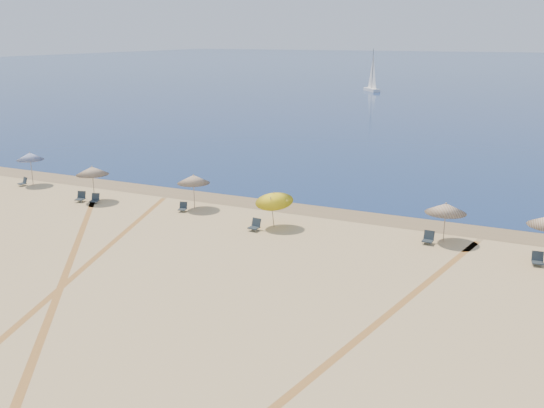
{
  "coord_description": "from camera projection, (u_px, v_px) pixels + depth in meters",
  "views": [
    {
      "loc": [
        14.39,
        -11.44,
        11.2
      ],
      "look_at": [
        0.0,
        20.0,
        1.3
      ],
      "focal_mm": 39.12,
      "sensor_mm": 36.0,
      "label": 1
    }
  ],
  "objects": [
    {
      "name": "umbrella_2",
      "position": [
        193.0,
        179.0,
        39.2
      ],
      "size": [
        2.17,
        2.17,
        2.34
      ],
      "color": "gray",
      "rests_on": "ground"
    },
    {
      "name": "chair_0",
      "position": [
        23.0,
        182.0,
        45.59
      ],
      "size": [
        0.7,
        0.76,
        0.64
      ],
      "rotation": [
        0.0,
        0.0,
        -0.33
      ],
      "color": "#1C242B",
      "rests_on": "ground"
    },
    {
      "name": "sailboat_2",
      "position": [
        372.0,
        79.0,
        121.16
      ],
      "size": [
        4.55,
        5.44,
        8.48
      ],
      "rotation": [
        0.0,
        0.0,
        0.64
      ],
      "color": "white",
      "rests_on": "ocean"
    },
    {
      "name": "chair_4",
      "position": [
        255.0,
        225.0,
        35.18
      ],
      "size": [
        0.65,
        0.74,
        0.7
      ],
      "rotation": [
        0.0,
        0.0,
        -0.11
      ],
      "color": "#1C242B",
      "rests_on": "ground"
    },
    {
      "name": "umbrella_0",
      "position": [
        30.0,
        156.0,
        45.45
      ],
      "size": [
        2.05,
        2.05,
        2.56
      ],
      "color": "gray",
      "rests_on": "ground"
    },
    {
      "name": "tire_tracks",
      "position": [
        156.0,
        287.0,
        27.28
      ],
      "size": [
        51.98,
        39.93,
        0.0
      ],
      "color": "tan",
      "rests_on": "ground"
    },
    {
      "name": "wet_sand",
      "position": [
        297.0,
        208.0,
        39.82
      ],
      "size": [
        500.0,
        500.0,
        0.0
      ],
      "primitive_type": "plane",
      "color": "olive",
      "rests_on": "ground"
    },
    {
      "name": "umbrella_3",
      "position": [
        274.0,
        197.0,
        35.35
      ],
      "size": [
        2.29,
        2.35,
        2.4
      ],
      "color": "gray",
      "rests_on": "ground"
    },
    {
      "name": "chair_2",
      "position": [
        95.0,
        199.0,
        40.87
      ],
      "size": [
        0.71,
        0.78,
        0.66
      ],
      "rotation": [
        0.0,
        0.0,
        0.29
      ],
      "color": "#1C242B",
      "rests_on": "ground"
    },
    {
      "name": "chair_1",
      "position": [
        81.0,
        197.0,
        41.27
      ],
      "size": [
        0.75,
        0.82,
        0.7
      ],
      "rotation": [
        0.0,
        0.0,
        0.29
      ],
      "color": "#1C242B",
      "rests_on": "ground"
    },
    {
      "name": "umbrella_4",
      "position": [
        446.0,
        208.0,
        32.9
      ],
      "size": [
        2.29,
        2.29,
        2.26
      ],
      "color": "gray",
      "rests_on": "ground"
    },
    {
      "name": "ground",
      "position": [
        11.0,
        400.0,
        18.84
      ],
      "size": [
        160.0,
        160.0,
        0.0
      ],
      "primitive_type": "plane",
      "color": "tan",
      "rests_on": "ground"
    },
    {
      "name": "chair_6",
      "position": [
        538.0,
        259.0,
        29.86
      ],
      "size": [
        0.63,
        0.71,
        0.67
      ],
      "rotation": [
        0.0,
        0.0,
        0.12
      ],
      "color": "#1C242B",
      "rests_on": "ground"
    },
    {
      "name": "ocean",
      "position": [
        506.0,
        67.0,
        215.53
      ],
      "size": [
        500.0,
        500.0,
        0.0
      ],
      "primitive_type": "plane",
      "color": "#0C2151",
      "rests_on": "ground"
    },
    {
      "name": "chair_5",
      "position": [
        428.0,
        238.0,
        32.95
      ],
      "size": [
        0.6,
        0.69,
        0.69
      ],
      "rotation": [
        0.0,
        0.0,
        -0.03
      ],
      "color": "#1C242B",
      "rests_on": "ground"
    },
    {
      "name": "umbrella_1",
      "position": [
        92.0,
        171.0,
        40.96
      ],
      "size": [
        2.23,
        2.23,
        2.49
      ],
      "color": "gray",
      "rests_on": "ground"
    },
    {
      "name": "chair_3",
      "position": [
        183.0,
        207.0,
        38.96
      ],
      "size": [
        0.64,
        0.7,
        0.61
      ],
      "rotation": [
        0.0,
        0.0,
        0.27
      ],
      "color": "#1C242B",
      "rests_on": "ground"
    }
  ]
}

